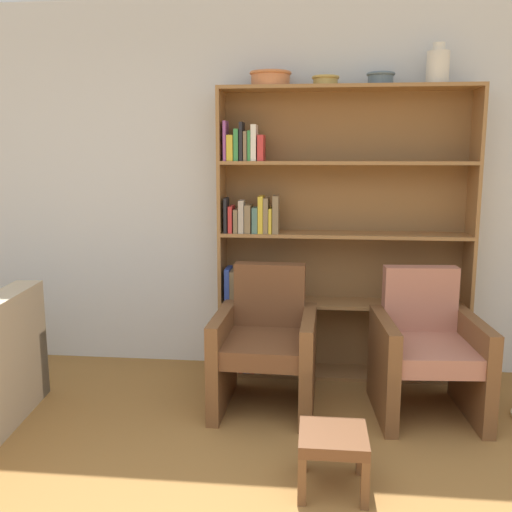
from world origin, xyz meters
TOP-DOWN VIEW (x-y plane):
  - wall_back at (0.00, 2.89)m, footprint 12.00×0.06m
  - bookshelf at (0.27, 2.72)m, footprint 1.81×0.30m
  - bowl_terracotta at (-0.10, 2.70)m, footprint 0.29×0.29m
  - bowl_cream at (0.28, 2.70)m, footprint 0.19×0.19m
  - bowl_copper at (0.66, 2.70)m, footprint 0.19×0.19m
  - vase_tall at (1.03, 2.70)m, footprint 0.15×0.15m
  - armchair_leather at (-0.08, 2.12)m, footprint 0.66×0.70m
  - armchair_cushioned at (0.95, 2.12)m, footprint 0.69×0.72m
  - footstool at (0.34, 1.18)m, footprint 0.33×0.33m

SIDE VIEW (x-z plane):
  - footstool at x=0.34m, z-range 0.09..0.39m
  - armchair_leather at x=-0.08m, z-range -0.05..0.86m
  - armchair_cushioned at x=0.95m, z-range -0.05..0.86m
  - bookshelf at x=0.27m, z-range -0.05..2.05m
  - wall_back at x=0.00m, z-range 0.00..2.75m
  - bowl_cream at x=0.28m, z-range 2.11..2.17m
  - bowl_copper at x=0.66m, z-range 2.11..2.19m
  - bowl_terracotta at x=-0.10m, z-range 2.11..2.21m
  - vase_tall at x=1.03m, z-range 2.08..2.35m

